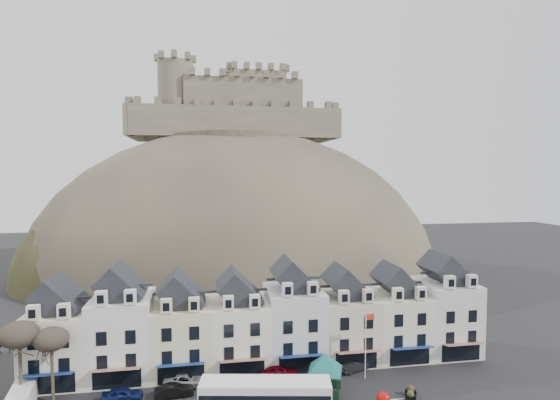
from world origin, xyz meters
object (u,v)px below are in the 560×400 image
at_px(car_black, 174,391).
at_px(car_maroon, 279,371).
at_px(car_silver, 187,380).
at_px(car_navy, 122,394).
at_px(bus, 265,396).
at_px(flagpole, 366,341).
at_px(red_buoy, 384,400).
at_px(bus_shelter, 325,363).
at_px(white_van, 22,399).
at_px(car_charcoal, 355,366).
at_px(car_white, 272,382).

bearing_deg(car_black, car_maroon, -83.18).
bearing_deg(car_silver, car_navy, 115.11).
xyz_separation_m(bus, flagpole, (12.46, 5.82, 2.43)).
height_order(car_navy, car_black, car_navy).
bearing_deg(red_buoy, car_maroon, 137.24).
xyz_separation_m(bus, bus_shelter, (6.82, 3.05, 1.48)).
distance_m(white_van, car_silver, 16.16).
xyz_separation_m(bus, car_maroon, (2.62, 7.80, -1.22)).
bearing_deg(car_silver, flagpole, -88.28).
relative_size(white_van, car_charcoal, 1.28).
bearing_deg(car_maroon, car_silver, 96.14).
xyz_separation_m(car_navy, car_white, (15.60, 0.00, -0.04)).
height_order(car_silver, car_maroon, car_maroon).
distance_m(white_van, car_maroon, 26.52).
distance_m(flagpole, car_silver, 20.64).
height_order(bus, car_black, bus).
bearing_deg(white_van, bus, -21.67).
bearing_deg(car_white, car_black, 76.27).
xyz_separation_m(red_buoy, car_black, (-20.80, 6.01, -0.22)).
bearing_deg(car_maroon, bus_shelter, -134.20).
height_order(flagpole, white_van, flagpole).
distance_m(car_silver, car_white, 9.45).
bearing_deg(car_navy, car_white, -92.56).
height_order(bus, car_white, bus).
height_order(car_maroon, car_charcoal, car_maroon).
relative_size(car_navy, car_white, 0.90).
height_order(car_silver, car_charcoal, car_silver).
xyz_separation_m(bus_shelter, white_van, (-30.60, 2.25, -2.38)).
distance_m(car_black, car_maroon, 11.87).
distance_m(flagpole, car_maroon, 10.68).
relative_size(bus_shelter, car_navy, 1.59).
bearing_deg(car_charcoal, red_buoy, 159.20).
relative_size(flagpole, car_silver, 1.58).
relative_size(white_van, car_navy, 1.20).
distance_m(bus_shelter, white_van, 30.78).
height_order(white_van, car_navy, white_van).
xyz_separation_m(red_buoy, car_silver, (-19.60, 8.18, -0.20)).
bearing_deg(car_white, car_silver, 63.01).
height_order(car_navy, car_white, car_navy).
relative_size(car_navy, car_black, 1.02).
relative_size(bus_shelter, flagpole, 0.85).
relative_size(bus_shelter, car_charcoal, 1.69).
bearing_deg(bus_shelter, car_navy, -165.89).
distance_m(white_van, car_charcoal, 35.69).
xyz_separation_m(bus, car_white, (1.42, 5.30, -1.31)).
height_order(car_white, car_charcoal, car_white).
height_order(bus, red_buoy, bus).
bearing_deg(car_white, red_buoy, -133.74).
bearing_deg(car_navy, car_black, -92.56).
height_order(flagpole, car_charcoal, flagpole).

